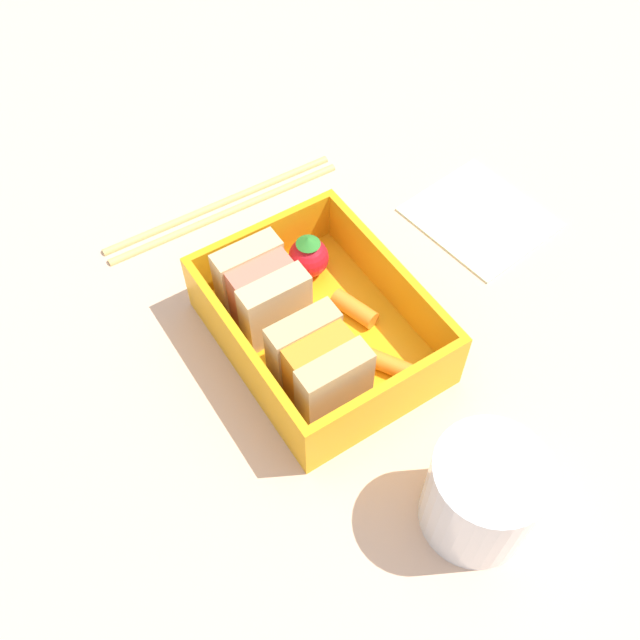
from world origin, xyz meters
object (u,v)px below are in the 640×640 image
(carrot_stick_left, at_px, (353,307))
(carrot_stick_far_left, at_px, (386,364))
(strawberry_far_left, at_px, (308,256))
(sandwich_center_left, at_px, (262,290))
(folded_napkin, at_px, (480,217))
(chopstick_pair, at_px, (224,206))
(sandwich_left, at_px, (319,365))
(drinking_glass, at_px, (482,494))

(carrot_stick_left, bearing_deg, carrot_stick_far_left, 171.35)
(carrot_stick_far_left, bearing_deg, strawberry_far_left, -1.27)
(sandwich_center_left, distance_m, folded_napkin, 0.21)
(chopstick_pair, distance_m, folded_napkin, 0.22)
(sandwich_left, relative_size, carrot_stick_left, 1.57)
(strawberry_far_left, xyz_separation_m, chopstick_pair, (0.11, 0.02, -0.03))
(strawberry_far_left, relative_size, chopstick_pair, 0.17)
(folded_napkin, bearing_deg, strawberry_far_left, 82.19)
(carrot_stick_far_left, distance_m, drinking_glass, 0.11)
(carrot_stick_left, xyz_separation_m, drinking_glass, (-0.16, 0.02, 0.02))
(carrot_stick_left, distance_m, folded_napkin, 0.15)
(carrot_stick_left, height_order, drinking_glass, drinking_glass)
(carrot_stick_left, relative_size, strawberry_far_left, 0.96)
(carrot_stick_far_left, height_order, drinking_glass, drinking_glass)
(carrot_stick_left, height_order, folded_napkin, carrot_stick_left)
(sandwich_left, relative_size, sandwich_center_left, 1.00)
(carrot_stick_left, distance_m, drinking_glass, 0.17)
(carrot_stick_left, xyz_separation_m, folded_napkin, (0.03, -0.15, -0.02))
(carrot_stick_far_left, bearing_deg, chopstick_pair, 4.47)
(sandwich_center_left, xyz_separation_m, drinking_glass, (-0.20, -0.03, -0.00))
(carrot_stick_far_left, bearing_deg, carrot_stick_left, -8.65)
(chopstick_pair, xyz_separation_m, folded_napkin, (-0.13, -0.17, -0.00))
(drinking_glass, relative_size, folded_napkin, 0.67)
(strawberry_far_left, distance_m, chopstick_pair, 0.11)
(carrot_stick_left, relative_size, chopstick_pair, 0.17)
(strawberry_far_left, bearing_deg, sandwich_center_left, 108.31)
(chopstick_pair, distance_m, drinking_glass, 0.32)
(carrot_stick_far_left, height_order, folded_napkin, carrot_stick_far_left)
(sandwich_center_left, xyz_separation_m, strawberry_far_left, (0.02, -0.05, -0.01))
(sandwich_left, height_order, drinking_glass, drinking_glass)
(drinking_glass, bearing_deg, folded_napkin, -41.46)
(chopstick_pair, bearing_deg, drinking_glass, -179.50)
(sandwich_left, distance_m, chopstick_pair, 0.20)
(carrot_stick_left, distance_m, chopstick_pair, 0.16)
(carrot_stick_left, xyz_separation_m, strawberry_far_left, (0.05, 0.01, 0.01))
(sandwich_left, xyz_separation_m, chopstick_pair, (0.20, -0.03, -0.03))
(sandwich_center_left, height_order, carrot_stick_left, sandwich_center_left)
(carrot_stick_left, relative_size, folded_napkin, 0.34)
(sandwich_left, bearing_deg, sandwich_center_left, 0.00)
(sandwich_left, bearing_deg, carrot_stick_far_left, -106.65)
(strawberry_far_left, bearing_deg, carrot_stick_left, -173.66)
(carrot_stick_left, relative_size, drinking_glass, 0.50)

